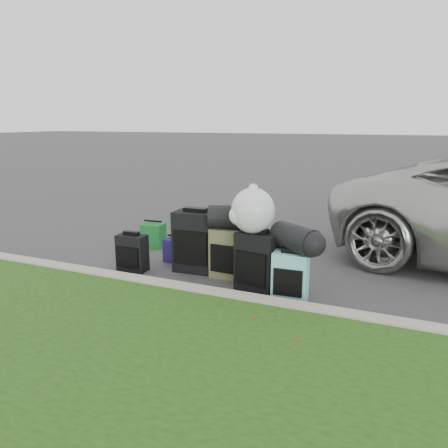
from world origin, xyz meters
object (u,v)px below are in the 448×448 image
at_px(suitcase_olive, 230,253).
at_px(tote_green, 153,235).
at_px(suitcase_small_black, 132,253).
at_px(suitcase_large_black_left, 196,242).
at_px(tote_navy, 176,250).
at_px(suitcase_large_black_right, 257,262).
at_px(suitcase_teal, 290,277).

xyz_separation_m(suitcase_olive, tote_green, (-1.56, 0.76, -0.12)).
xyz_separation_m(suitcase_small_black, suitcase_large_black_left, (0.74, 0.31, 0.15)).
distance_m(suitcase_large_black_left, tote_navy, 0.52).
distance_m(suitcase_small_black, suitcase_large_black_right, 1.66).
distance_m(suitcase_small_black, tote_green, 1.08).
relative_size(suitcase_olive, tote_navy, 1.93).
height_order(suitcase_small_black, suitcase_large_black_right, suitcase_large_black_right).
relative_size(suitcase_large_black_left, suitcase_large_black_right, 1.14).
xyz_separation_m(suitcase_large_black_right, tote_green, (-2.00, 1.05, -0.16)).
height_order(suitcase_large_black_left, tote_navy, suitcase_large_black_left).
xyz_separation_m(suitcase_small_black, tote_green, (-0.34, 1.02, -0.05)).
xyz_separation_m(suitcase_teal, suitcase_large_black_right, (-0.40, 0.10, 0.07)).
xyz_separation_m(suitcase_small_black, suitcase_large_black_right, (1.66, -0.03, 0.10)).
distance_m(suitcase_small_black, suitcase_olive, 1.25).
bearing_deg(tote_navy, suitcase_large_black_right, -16.76).
bearing_deg(tote_navy, tote_green, 149.73).
bearing_deg(suitcase_large_black_left, suitcase_large_black_right, -23.73).
bearing_deg(suitcase_teal, suitcase_olive, 152.03).
bearing_deg(suitcase_small_black, suitcase_large_black_right, -3.25).
bearing_deg(suitcase_large_black_right, suitcase_small_black, -171.70).
height_order(suitcase_large_black_left, suitcase_teal, suitcase_large_black_left).
height_order(suitcase_small_black, suitcase_large_black_left, suitcase_large_black_left).
bearing_deg(suitcase_teal, suitcase_large_black_left, 158.26).
relative_size(suitcase_large_black_left, suitcase_teal, 1.46).
xyz_separation_m(suitcase_small_black, tote_navy, (0.33, 0.53, -0.07)).
xyz_separation_m(suitcase_large_black_left, suitcase_teal, (1.33, -0.44, -0.12)).
distance_m(suitcase_small_black, tote_navy, 0.63).
distance_m(suitcase_teal, tote_green, 2.67).
height_order(suitcase_large_black_right, tote_navy, suitcase_large_black_right).
relative_size(suitcase_teal, tote_green, 1.47).
height_order(suitcase_large_black_right, tote_green, suitcase_large_black_right).
bearing_deg(suitcase_large_black_right, suitcase_teal, -4.73).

